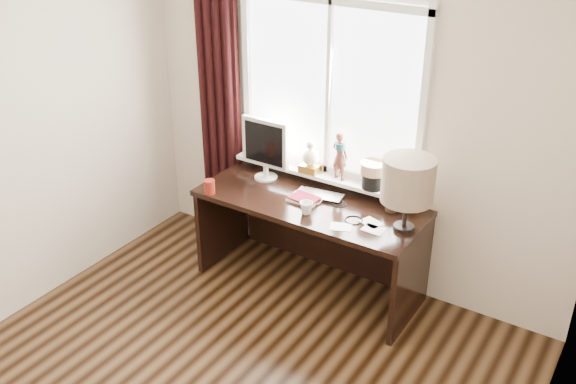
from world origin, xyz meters
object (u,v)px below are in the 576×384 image
Objects in this scene: laptop at (320,195)px; table_lamp at (408,181)px; red_cup at (210,187)px; monitor at (265,146)px; mug at (306,207)px; desk at (316,224)px.

table_lamp is at bearing -17.20° from laptop.
monitor is at bearing 64.52° from red_cup.
mug is 0.06× the size of desk.
red_cup is 0.54m from monitor.
mug reaches higher than laptop.
desk is (0.70, 0.40, -0.30)m from red_cup.
mug is at bearing -166.23° from table_lamp.
laptop is 0.21× the size of desk.
table_lamp is (0.74, -0.11, 0.61)m from desk.
monitor reaches higher than desk.
desk is at bearing 161.93° from laptop.
red_cup is 0.21× the size of table_lamp.
desk is (-0.08, 0.28, -0.29)m from mug.
table_lamp is (0.71, -0.11, 0.35)m from laptop.
monitor is at bearing 172.92° from table_lamp.
mug is 0.68m from monitor.
monitor is (0.21, 0.44, 0.22)m from red_cup.
monitor reaches higher than red_cup.
table_lamp is at bearing -7.08° from monitor.
laptop is 3.26× the size of red_cup.
red_cup is 1.50m from table_lamp.
desk is (-0.03, 0.01, -0.26)m from laptop.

